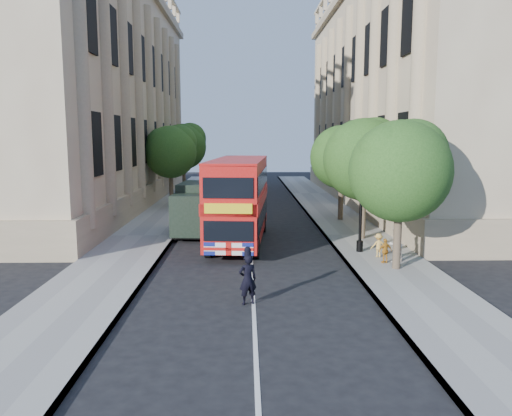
{
  "coord_description": "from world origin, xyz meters",
  "views": [
    {
      "loc": [
        -0.23,
        -16.38,
        5.37
      ],
      "look_at": [
        0.2,
        5.02,
        2.3
      ],
      "focal_mm": 35.0,
      "sensor_mm": 36.0,
      "label": 1
    }
  ],
  "objects": [
    {
      "name": "building_right",
      "position": [
        13.8,
        24.0,
        9.0
      ],
      "size": [
        12.0,
        38.0,
        18.0
      ],
      "primitive_type": "cube",
      "color": "tan",
      "rests_on": "ground"
    },
    {
      "name": "building_left",
      "position": [
        -13.8,
        24.0,
        9.0
      ],
      "size": [
        12.0,
        38.0,
        18.0
      ],
      "primitive_type": "cube",
      "color": "tan",
      "rests_on": "ground"
    },
    {
      "name": "tree_left_far",
      "position": [
        -5.96,
        22.03,
        4.44
      ],
      "size": [
        4.0,
        4.0,
        6.3
      ],
      "color": "#473828",
      "rests_on": "ground"
    },
    {
      "name": "box_van",
      "position": [
        -2.91,
        10.7,
        1.38
      ],
      "size": [
        2.39,
        5.09,
        2.83
      ],
      "rotation": [
        0.0,
        0.0,
        -0.08
      ],
      "color": "black",
      "rests_on": "ground"
    },
    {
      "name": "tree_right_far",
      "position": [
        5.84,
        15.03,
        4.31
      ],
      "size": [
        4.0,
        4.0,
        6.15
      ],
      "color": "#473828",
      "rests_on": "ground"
    },
    {
      "name": "ground",
      "position": [
        0.0,
        0.0,
        0.0
      ],
      "size": [
        120.0,
        120.0,
        0.0
      ],
      "primitive_type": "plane",
      "color": "black",
      "rests_on": "ground"
    },
    {
      "name": "tree_left_back",
      "position": [
        -5.96,
        30.03,
        4.71
      ],
      "size": [
        4.2,
        4.2,
        6.65
      ],
      "color": "#473828",
      "rests_on": "ground"
    },
    {
      "name": "child_b",
      "position": [
        5.58,
        4.94,
        0.64
      ],
      "size": [
        0.68,
        0.4,
        1.05
      ],
      "primitive_type": "imported",
      "rotation": [
        0.0,
        0.0,
        3.16
      ],
      "color": "#E4B04D",
      "rests_on": "pavement_right"
    },
    {
      "name": "lamp_post",
      "position": [
        5.0,
        6.0,
        2.51
      ],
      "size": [
        0.32,
        0.32,
        5.16
      ],
      "color": "black",
      "rests_on": "pavement_right"
    },
    {
      "name": "woman_pedestrian",
      "position": [
        6.06,
        4.11,
        0.87
      ],
      "size": [
        0.92,
        0.88,
        1.5
      ],
      "primitive_type": "imported",
      "rotation": [
        0.0,
        0.0,
        3.73
      ],
      "color": "beige",
      "rests_on": "pavement_right"
    },
    {
      "name": "tree_right_near",
      "position": [
        5.84,
        3.03,
        4.25
      ],
      "size": [
        4.0,
        4.0,
        6.08
      ],
      "color": "#473828",
      "rests_on": "ground"
    },
    {
      "name": "pavement_right",
      "position": [
        5.75,
        10.0,
        0.06
      ],
      "size": [
        3.5,
        80.0,
        0.12
      ],
      "primitive_type": "cube",
      "color": "gray",
      "rests_on": "ground"
    },
    {
      "name": "double_decker_bus",
      "position": [
        -0.59,
        8.53,
        2.31
      ],
      "size": [
        3.15,
        9.23,
        4.18
      ],
      "rotation": [
        0.0,
        0.0,
        -0.09
      ],
      "color": "#B6100C",
      "rests_on": "ground"
    },
    {
      "name": "pavement_left",
      "position": [
        -5.75,
        10.0,
        0.06
      ],
      "size": [
        3.5,
        80.0,
        0.12
      ],
      "primitive_type": "cube",
      "color": "gray",
      "rests_on": "ground"
    },
    {
      "name": "tree_right_mid",
      "position": [
        5.84,
        9.03,
        4.45
      ],
      "size": [
        4.2,
        4.2,
        6.37
      ],
      "color": "#473828",
      "rests_on": "ground"
    },
    {
      "name": "police_constable",
      "position": [
        -0.19,
        -0.86,
        0.82
      ],
      "size": [
        0.7,
        0.57,
        1.64
      ],
      "primitive_type": "imported",
      "rotation": [
        0.0,
        0.0,
        3.48
      ],
      "color": "black",
      "rests_on": "ground"
    },
    {
      "name": "child_a",
      "position": [
        5.59,
        3.88,
        0.64
      ],
      "size": [
        0.66,
        0.41,
        1.04
      ],
      "primitive_type": "imported",
      "rotation": [
        0.0,
        0.0,
        3.41
      ],
      "color": "#C27F22",
      "rests_on": "pavement_right"
    }
  ]
}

